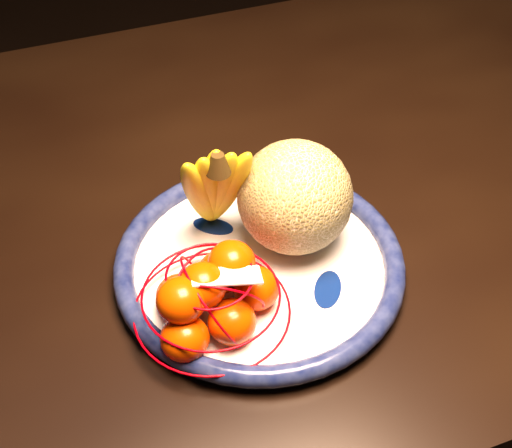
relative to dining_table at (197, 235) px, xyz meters
name	(u,v)px	position (x,y,z in m)	size (l,w,h in m)	color
dining_table	(197,235)	(0.00, 0.00, 0.00)	(1.53, 0.95, 0.75)	black
fruit_bowl	(259,264)	(0.03, -0.16, 0.09)	(0.34, 0.34, 0.03)	white
cantaloupe	(295,197)	(0.08, -0.14, 0.16)	(0.13, 0.13, 0.13)	olive
banana_bunch	(214,185)	(0.00, -0.10, 0.17)	(0.11, 0.10, 0.16)	yellow
mandarin_bag	(211,296)	(-0.05, -0.21, 0.13)	(0.20, 0.20, 0.11)	#FF4803
price_tag	(226,276)	(-0.04, -0.23, 0.17)	(0.07, 0.03, 0.00)	white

